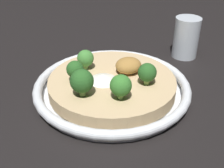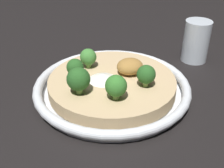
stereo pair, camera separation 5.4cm
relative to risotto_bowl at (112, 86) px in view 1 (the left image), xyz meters
The scene contains 10 objects.
ground_plane 0.02m from the risotto_bowl, ahead, with size 6.00×6.00×0.00m, color black.
risotto_bowl is the anchor object (origin of this frame).
cheese_sprinkle 0.03m from the risotto_bowl, behind, with size 0.06×0.06×0.01m.
crispy_onion_garnish 0.05m from the risotto_bowl, 14.85° to the left, with size 0.05×0.05×0.03m.
broccoli_front 0.08m from the risotto_bowl, 100.64° to the right, with size 0.04×0.04×0.04m.
broccoli_front_left 0.09m from the risotto_bowl, 154.78° to the right, with size 0.04×0.04×0.05m.
broccoli_left 0.08m from the risotto_bowl, 165.42° to the left, with size 0.03×0.03×0.04m.
broccoli_back 0.08m from the risotto_bowl, 119.89° to the left, with size 0.03×0.03×0.04m.
broccoli_front_right 0.08m from the risotto_bowl, 40.15° to the right, with size 0.03×0.03×0.04m.
drinking_glass 0.25m from the risotto_bowl, 20.29° to the left, with size 0.06×0.06×0.10m.
Camera 1 is at (-0.18, -0.43, 0.31)m, focal length 45.00 mm.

